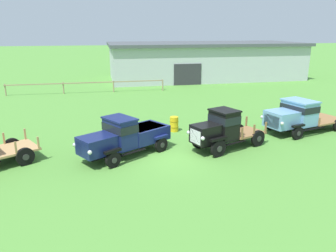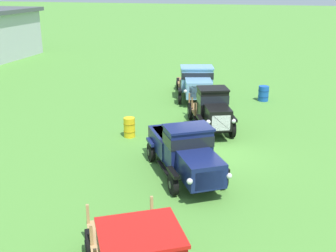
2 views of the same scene
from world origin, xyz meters
name	(u,v)px [view 1 (image 1 of 2)]	position (x,y,z in m)	size (l,w,h in m)	color
ground_plane	(167,157)	(0.00, 0.00, 0.00)	(240.00, 240.00, 0.00)	#518E38
farm_shed	(204,60)	(10.35, 26.03, 2.28)	(24.38, 10.64, 4.53)	#B2B7BC
paddock_fence	(87,84)	(-4.30, 18.43, 0.87)	(15.51, 0.39, 1.15)	#997F60
vintage_truck_second_in_line	(125,136)	(-2.03, 0.69, 1.02)	(4.98, 3.90, 2.02)	black
vintage_truck_midrow_center	(221,129)	(3.03, 0.48, 1.13)	(4.72, 2.99, 2.15)	black
vintage_truck_far_side	(296,115)	(8.64, 2.38, 1.08)	(5.94, 3.52, 2.02)	black
oil_drum_beside_row	(174,124)	(1.31, 4.13, 0.47)	(0.56, 0.56, 0.94)	gold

